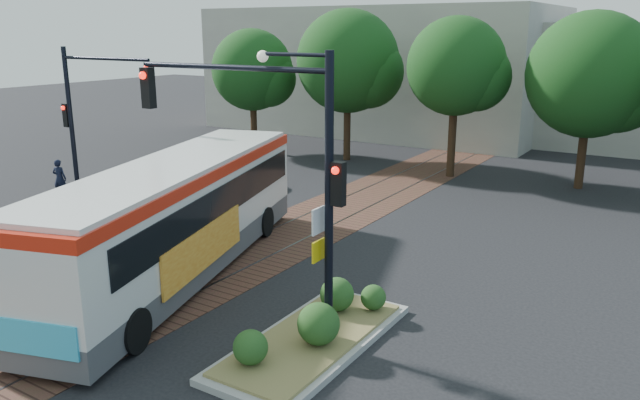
{
  "coord_description": "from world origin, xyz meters",
  "views": [
    {
      "loc": [
        11.43,
        -11.22,
        6.57
      ],
      "look_at": [
        1.72,
        4.24,
        1.6
      ],
      "focal_mm": 35.0,
      "sensor_mm": 36.0,
      "label": 1
    }
  ],
  "objects": [
    {
      "name": "trackbed",
      "position": [
        0.0,
        4.0,
        0.01
      ],
      "size": [
        3.6,
        40.0,
        0.02
      ],
      "color": "#512F25",
      "rests_on": "ground"
    },
    {
      "name": "warehouses",
      "position": [
        -0.53,
        28.75,
        3.81
      ],
      "size": [
        40.0,
        13.0,
        8.0
      ],
      "color": "#ADA899",
      "rests_on": "ground"
    },
    {
      "name": "city_bus",
      "position": [
        -0.55,
        0.52,
        1.77
      ],
      "size": [
        5.86,
        12.05,
        3.17
      ],
      "rotation": [
        0.0,
        0.0,
        0.3
      ],
      "color": "#49494C",
      "rests_on": "ground"
    },
    {
      "name": "ground",
      "position": [
        0.0,
        0.0,
        0.0
      ],
      "size": [
        120.0,
        120.0,
        0.0
      ],
      "primitive_type": "plane",
      "color": "black",
      "rests_on": "ground"
    },
    {
      "name": "traffic_island",
      "position": [
        4.82,
        -0.9,
        0.33
      ],
      "size": [
        2.2,
        5.2,
        1.13
      ],
      "color": "gray",
      "rests_on": "ground"
    },
    {
      "name": "signal_pole_main",
      "position": [
        3.86,
        -0.81,
        4.16
      ],
      "size": [
        5.49,
        0.46,
        6.0
      ],
      "color": "black",
      "rests_on": "ground"
    },
    {
      "name": "parked_car",
      "position": [
        -5.83,
        9.12,
        0.6
      ],
      "size": [
        4.42,
        2.5,
        1.21
      ],
      "primitive_type": "imported",
      "rotation": [
        0.0,
        0.0,
        1.78
      ],
      "color": "black",
      "rests_on": "ground"
    },
    {
      "name": "tree_row",
      "position": [
        1.21,
        16.42,
        4.85
      ],
      "size": [
        26.4,
        5.6,
        7.67
      ],
      "color": "#382314",
      "rests_on": "ground"
    },
    {
      "name": "signal_pole_left",
      "position": [
        -8.37,
        4.0,
        3.86
      ],
      "size": [
        4.99,
        0.34,
        6.0
      ],
      "color": "black",
      "rests_on": "ground"
    },
    {
      "name": "officer",
      "position": [
        -10.61,
        4.0,
        0.78
      ],
      "size": [
        0.67,
        0.55,
        1.56
      ],
      "primitive_type": "imported",
      "rotation": [
        0.0,
        0.0,
        3.51
      ],
      "color": "black",
      "rests_on": "ground"
    }
  ]
}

